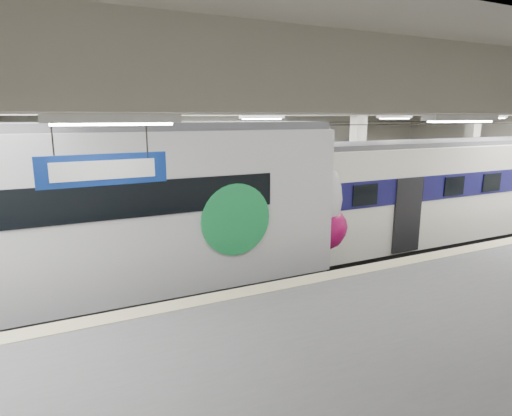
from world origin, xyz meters
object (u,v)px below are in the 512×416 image
far_train (168,187)px  wayfinding_sign (104,169)px  modern_emu (127,216)px  older_rer (440,192)px

far_train → wayfinding_sign: size_ratio=7.00×
modern_emu → wayfinding_sign: (-1.00, -4.77, 1.84)m
far_train → wayfinding_sign: (-3.49, -10.27, 2.03)m
older_rer → wayfinding_sign: bearing=-159.4°
modern_emu → far_train: 6.04m
far_train → older_rer: bearing=-28.7°
far_train → wayfinding_sign: 11.04m
older_rer → wayfinding_sign: 13.68m
older_rer → far_train: bearing=149.0°
modern_emu → far_train: bearing=65.6°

